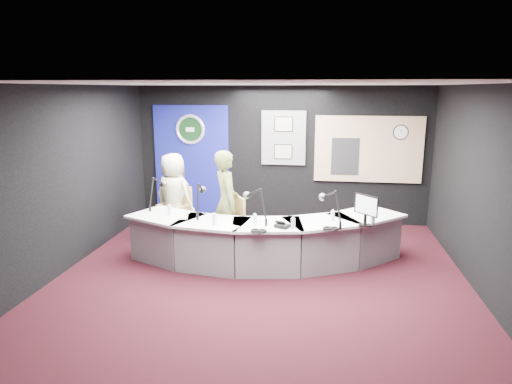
# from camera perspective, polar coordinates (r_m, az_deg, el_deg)

# --- Properties ---
(ground) EXTENTS (6.00, 6.00, 0.00)m
(ground) POSITION_cam_1_polar(r_m,az_deg,el_deg) (6.94, 0.69, -10.42)
(ground) COLOR black
(ground) RESTS_ON ground
(ceiling) EXTENTS (6.00, 6.00, 0.02)m
(ceiling) POSITION_cam_1_polar(r_m,az_deg,el_deg) (6.38, 0.76, 13.38)
(ceiling) COLOR silver
(ceiling) RESTS_ON ground
(wall_back) EXTENTS (6.00, 0.02, 2.80)m
(wall_back) POSITION_cam_1_polar(r_m,az_deg,el_deg) (9.45, 3.14, 4.67)
(wall_back) COLOR black
(wall_back) RESTS_ON ground
(wall_front) EXTENTS (6.00, 0.02, 2.80)m
(wall_front) POSITION_cam_1_polar(r_m,az_deg,el_deg) (3.68, -5.56, -8.60)
(wall_front) COLOR black
(wall_front) RESTS_ON ground
(wall_left) EXTENTS (0.02, 6.00, 2.80)m
(wall_left) POSITION_cam_1_polar(r_m,az_deg,el_deg) (7.52, -22.59, 1.58)
(wall_left) COLOR black
(wall_left) RESTS_ON ground
(wall_right) EXTENTS (0.02, 6.00, 2.80)m
(wall_right) POSITION_cam_1_polar(r_m,az_deg,el_deg) (6.81, 26.61, 0.11)
(wall_right) COLOR black
(wall_right) RESTS_ON ground
(broadcast_desk) EXTENTS (4.50, 1.90, 0.75)m
(broadcast_desk) POSITION_cam_1_polar(r_m,az_deg,el_deg) (7.32, 0.88, -6.01)
(broadcast_desk) COLOR silver
(broadcast_desk) RESTS_ON ground
(backdrop_panel) EXTENTS (1.60, 0.05, 2.30)m
(backdrop_panel) POSITION_cam_1_polar(r_m,az_deg,el_deg) (9.80, -8.04, 3.97)
(backdrop_panel) COLOR navy
(backdrop_panel) RESTS_ON wall_back
(agency_seal) EXTENTS (0.63, 0.07, 0.63)m
(agency_seal) POSITION_cam_1_polar(r_m,az_deg,el_deg) (9.68, -8.23, 7.73)
(agency_seal) COLOR silver
(agency_seal) RESTS_ON backdrop_panel
(seal_center) EXTENTS (0.48, 0.01, 0.48)m
(seal_center) POSITION_cam_1_polar(r_m,az_deg,el_deg) (9.69, -8.22, 7.74)
(seal_center) COLOR black
(seal_center) RESTS_ON backdrop_panel
(pinboard) EXTENTS (0.90, 0.04, 1.10)m
(pinboard) POSITION_cam_1_polar(r_m,az_deg,el_deg) (9.38, 3.46, 6.76)
(pinboard) COLOR slate
(pinboard) RESTS_ON wall_back
(framed_photo_upper) EXTENTS (0.34, 0.02, 0.27)m
(framed_photo_upper) POSITION_cam_1_polar(r_m,az_deg,el_deg) (9.32, 3.46, 8.45)
(framed_photo_upper) COLOR gray
(framed_photo_upper) RESTS_ON pinboard
(framed_photo_lower) EXTENTS (0.34, 0.02, 0.27)m
(framed_photo_lower) POSITION_cam_1_polar(r_m,az_deg,el_deg) (9.38, 3.42, 5.04)
(framed_photo_lower) COLOR gray
(framed_photo_lower) RESTS_ON pinboard
(booth_window_frame) EXTENTS (2.12, 0.06, 1.32)m
(booth_window_frame) POSITION_cam_1_polar(r_m,az_deg,el_deg) (9.41, 13.85, 5.20)
(booth_window_frame) COLOR tan
(booth_window_frame) RESTS_ON wall_back
(booth_glow) EXTENTS (2.00, 0.02, 1.20)m
(booth_glow) POSITION_cam_1_polar(r_m,az_deg,el_deg) (9.40, 13.86, 5.19)
(booth_glow) COLOR beige
(booth_glow) RESTS_ON booth_window_frame
(equipment_rack) EXTENTS (0.55, 0.02, 0.75)m
(equipment_rack) POSITION_cam_1_polar(r_m,az_deg,el_deg) (9.37, 11.07, 4.38)
(equipment_rack) COLOR black
(equipment_rack) RESTS_ON booth_window_frame
(wall_clock) EXTENTS (0.28, 0.01, 0.28)m
(wall_clock) POSITION_cam_1_polar(r_m,az_deg,el_deg) (9.42, 17.64, 7.13)
(wall_clock) COLOR white
(wall_clock) RESTS_ON booth_window_frame
(armchair_left) EXTENTS (0.72, 0.72, 0.98)m
(armchair_left) POSITION_cam_1_polar(r_m,az_deg,el_deg) (8.61, -10.17, -2.53)
(armchair_left) COLOR tan
(armchair_left) RESTS_ON ground
(armchair_right) EXTENTS (0.82, 0.82, 1.06)m
(armchair_right) POSITION_cam_1_polar(r_m,az_deg,el_deg) (7.72, -3.67, -3.83)
(armchair_right) COLOR tan
(armchair_right) RESTS_ON ground
(draped_jacket) EXTENTS (0.50, 0.28, 0.70)m
(draped_jacket) POSITION_cam_1_polar(r_m,az_deg,el_deg) (8.82, -10.45, -1.28)
(draped_jacket) COLOR gray
(draped_jacket) RESTS_ON armchair_left
(person_man) EXTENTS (0.91, 0.74, 1.60)m
(person_man) POSITION_cam_1_polar(r_m,az_deg,el_deg) (8.53, -10.26, -0.52)
(person_man) COLOR beige
(person_man) RESTS_ON ground
(person_woman) EXTENTS (0.65, 0.76, 1.75)m
(person_woman) POSITION_cam_1_polar(r_m,az_deg,el_deg) (7.63, -3.71, -1.32)
(person_woman) COLOR #626937
(person_woman) RESTS_ON ground
(computer_monitor) EXTENTS (0.28, 0.30, 0.27)m
(computer_monitor) POSITION_cam_1_polar(r_m,az_deg,el_deg) (6.89, 13.58, -1.56)
(computer_monitor) COLOR black
(computer_monitor) RESTS_ON broadcast_desk
(desk_phone) EXTENTS (0.25, 0.24, 0.05)m
(desk_phone) POSITION_cam_1_polar(r_m,az_deg,el_deg) (6.70, 3.34, -4.24)
(desk_phone) COLOR black
(desk_phone) RESTS_ON broadcast_desk
(headphones_near) EXTENTS (0.20, 0.20, 0.03)m
(headphones_near) POSITION_cam_1_polar(r_m,az_deg,el_deg) (6.68, 9.33, -4.51)
(headphones_near) COLOR black
(headphones_near) RESTS_ON broadcast_desk
(headphones_far) EXTENTS (0.22, 0.22, 0.04)m
(headphones_far) POSITION_cam_1_polar(r_m,az_deg,el_deg) (6.49, 0.35, -4.86)
(headphones_far) COLOR black
(headphones_far) RESTS_ON broadcast_desk
(paper_stack) EXTENTS (0.25, 0.31, 0.00)m
(paper_stack) POSITION_cam_1_polar(r_m,az_deg,el_deg) (7.32, -9.27, -3.10)
(paper_stack) COLOR white
(paper_stack) RESTS_ON broadcast_desk
(notepad) EXTENTS (0.28, 0.33, 0.00)m
(notepad) POSITION_cam_1_polar(r_m,az_deg,el_deg) (6.67, -3.30, -4.52)
(notepad) COLOR white
(notepad) RESTS_ON broadcast_desk
(boom_mic_a) EXTENTS (0.16, 0.74, 0.60)m
(boom_mic_a) POSITION_cam_1_polar(r_m,az_deg,el_deg) (7.97, -12.28, 0.30)
(boom_mic_a) COLOR black
(boom_mic_a) RESTS_ON broadcast_desk
(boom_mic_b) EXTENTS (0.19, 0.74, 0.60)m
(boom_mic_b) POSITION_cam_1_polar(r_m,az_deg,el_deg) (7.35, -7.01, -0.55)
(boom_mic_b) COLOR black
(boom_mic_b) RESTS_ON broadcast_desk
(boom_mic_c) EXTENTS (0.49, 0.61, 0.60)m
(boom_mic_c) POSITION_cam_1_polar(r_m,az_deg,el_deg) (6.95, 0.01, -1.23)
(boom_mic_c) COLOR black
(boom_mic_c) RESTS_ON broadcast_desk
(boom_mic_d) EXTENTS (0.39, 0.68, 0.60)m
(boom_mic_d) POSITION_cam_1_polar(r_m,az_deg,el_deg) (6.91, 9.39, -1.50)
(boom_mic_d) COLOR black
(boom_mic_d) RESTS_ON broadcast_desk
(water_bottles) EXTENTS (3.25, 0.56, 0.18)m
(water_bottles) POSITION_cam_1_polar(r_m,az_deg,el_deg) (6.89, 1.28, -3.17)
(water_bottles) COLOR silver
(water_bottles) RESTS_ON broadcast_desk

